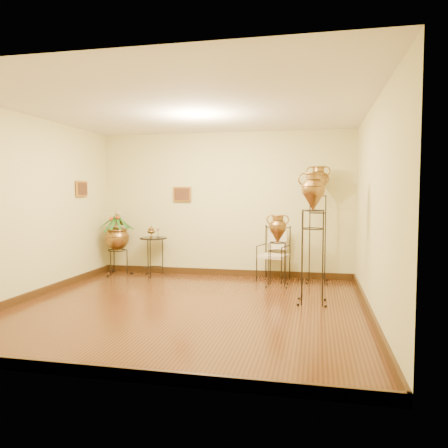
% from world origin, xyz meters
% --- Properties ---
extents(ground, '(5.00, 5.00, 0.00)m').
position_xyz_m(ground, '(0.00, 0.00, 0.00)').
color(ground, '#582E14').
rests_on(ground, ground).
extents(room_shell, '(5.02, 5.02, 2.81)m').
position_xyz_m(room_shell, '(-0.01, 0.01, 1.73)').
color(room_shell, beige).
rests_on(room_shell, ground).
extents(amphora_tall, '(0.52, 0.52, 2.12)m').
position_xyz_m(amphora_tall, '(1.80, 2.15, 1.09)').
color(amphora_tall, black).
rests_on(amphora_tall, ground).
extents(amphora_mid, '(0.53, 0.53, 1.94)m').
position_xyz_m(amphora_mid, '(1.73, 0.58, 0.98)').
color(amphora_mid, black).
rests_on(amphora_mid, ground).
extents(amphora_short, '(0.41, 0.41, 1.27)m').
position_xyz_m(amphora_short, '(1.12, 1.70, 0.63)').
color(amphora_short, black).
rests_on(amphora_short, ground).
extents(planter_urn, '(0.99, 0.99, 1.41)m').
position_xyz_m(planter_urn, '(-2.11, 2.13, 0.79)').
color(planter_urn, black).
rests_on(planter_urn, ground).
extents(armchair, '(0.68, 0.65, 0.99)m').
position_xyz_m(armchair, '(1.01, 2.15, 0.50)').
color(armchair, black).
rests_on(armchair, ground).
extents(side_table, '(0.61, 0.61, 0.96)m').
position_xyz_m(side_table, '(-1.35, 2.15, 0.40)').
color(side_table, black).
rests_on(side_table, ground).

